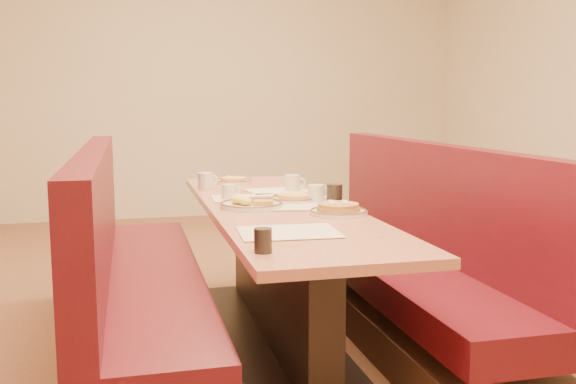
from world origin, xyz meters
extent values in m
plane|color=#9E6647|center=(0.00, 0.00, 0.00)|extent=(8.00, 8.00, 0.00)
cube|color=beige|center=(0.00, 4.00, 1.40)|extent=(6.00, 0.04, 2.80)
cube|color=black|center=(0.00, 0.00, 0.03)|extent=(0.55, 1.88, 0.06)
cube|color=black|center=(0.00, 0.00, 0.35)|extent=(0.15, 1.75, 0.71)
cube|color=tan|center=(0.00, 0.00, 0.73)|extent=(0.70, 2.50, 0.04)
cube|color=#4C3326|center=(-0.68, 0.00, 0.10)|extent=(0.55, 2.50, 0.20)
cube|color=#530E16|center=(-0.68, 0.00, 0.37)|extent=(0.55, 2.50, 0.16)
cube|color=#530E16|center=(-0.89, 0.00, 0.75)|extent=(0.12, 2.50, 0.60)
cube|color=#4C3326|center=(0.68, 0.00, 0.10)|extent=(0.55, 2.50, 0.20)
cube|color=#530E16|center=(0.68, 0.00, 0.37)|extent=(0.55, 2.50, 0.16)
cube|color=#530E16|center=(0.89, 0.00, 0.75)|extent=(0.12, 2.50, 0.60)
cube|color=#F4E2BF|center=(-0.11, -0.70, 0.75)|extent=(0.41, 0.32, 0.00)
cube|color=#F4E2BF|center=(0.12, -0.07, 0.75)|extent=(0.44, 0.37, 0.00)
cube|color=#F4E2BF|center=(-0.12, 0.26, 0.75)|extent=(0.36, 0.28, 0.00)
cube|color=#F4E2BF|center=(0.12, 0.50, 0.75)|extent=(0.38, 0.30, 0.00)
cylinder|color=silver|center=(0.22, -0.34, 0.76)|extent=(0.27, 0.27, 0.02)
torus|color=brown|center=(0.22, -0.34, 0.77)|extent=(0.27, 0.27, 0.01)
cylinder|color=#AF6E3F|center=(0.22, -0.34, 0.78)|extent=(0.20, 0.20, 0.02)
cylinder|color=#AF6E3F|center=(0.22, -0.34, 0.79)|extent=(0.19, 0.19, 0.02)
cylinder|color=#F9E2A2|center=(0.26, -0.32, 0.81)|extent=(0.04, 0.04, 0.01)
cylinder|color=#F9E2A2|center=(0.20, -0.30, 0.81)|extent=(0.04, 0.04, 0.01)
cylinder|color=#F9E2A2|center=(0.18, -0.36, 0.81)|extent=(0.04, 0.04, 0.01)
cylinder|color=#F9E2A2|center=(0.24, -0.38, 0.81)|extent=(0.04, 0.04, 0.01)
cylinder|color=silver|center=(-0.14, -0.04, 0.76)|extent=(0.32, 0.32, 0.02)
torus|color=brown|center=(-0.14, -0.04, 0.77)|extent=(0.31, 0.31, 0.01)
ellipsoid|color=yellow|center=(-0.20, -0.05, 0.79)|extent=(0.08, 0.08, 0.04)
ellipsoid|color=yellow|center=(-0.18, -0.09, 0.79)|extent=(0.07, 0.07, 0.04)
ellipsoid|color=yellow|center=(-0.20, 0.00, 0.79)|extent=(0.06, 0.06, 0.03)
cylinder|color=brown|center=(-0.10, -0.03, 0.78)|extent=(0.12, 0.03, 0.02)
cylinder|color=brown|center=(-0.09, 0.00, 0.78)|extent=(0.12, 0.03, 0.02)
cube|color=gold|center=(-0.09, -0.10, 0.78)|extent=(0.11, 0.09, 0.02)
cylinder|color=silver|center=(0.11, 0.09, 0.76)|extent=(0.25, 0.25, 0.02)
torus|color=brown|center=(0.11, 0.09, 0.77)|extent=(0.24, 0.24, 0.01)
cylinder|color=#F1AD55|center=(0.11, 0.09, 0.78)|extent=(0.17, 0.17, 0.02)
ellipsoid|color=yellow|center=(0.08, 0.11, 0.79)|extent=(0.05, 0.05, 0.03)
cylinder|color=silver|center=(-0.07, 0.94, 0.76)|extent=(0.24, 0.24, 0.02)
torus|color=brown|center=(-0.07, 0.94, 0.77)|extent=(0.23, 0.23, 0.01)
cylinder|color=#F1AD55|center=(-0.07, 0.94, 0.78)|extent=(0.17, 0.17, 0.02)
ellipsoid|color=yellow|center=(-0.10, 0.96, 0.79)|extent=(0.05, 0.05, 0.02)
cylinder|color=silver|center=(0.22, 0.03, 0.80)|extent=(0.09, 0.09, 0.09)
torus|color=silver|center=(0.27, 0.03, 0.80)|extent=(0.07, 0.02, 0.07)
cylinder|color=black|center=(0.22, 0.03, 0.84)|extent=(0.07, 0.07, 0.01)
cylinder|color=silver|center=(-0.21, 0.26, 0.79)|extent=(0.07, 0.07, 0.08)
torus|color=silver|center=(-0.17, 0.27, 0.79)|extent=(0.06, 0.03, 0.06)
cylinder|color=black|center=(-0.21, 0.26, 0.82)|extent=(0.06, 0.06, 0.01)
cylinder|color=silver|center=(0.21, 0.48, 0.80)|extent=(0.09, 0.09, 0.10)
torus|color=silver|center=(0.25, 0.47, 0.80)|extent=(0.07, 0.04, 0.07)
cylinder|color=black|center=(0.21, 0.48, 0.84)|extent=(0.08, 0.08, 0.01)
cylinder|color=silver|center=(-0.28, 0.70, 0.80)|extent=(0.09, 0.09, 0.10)
torus|color=silver|center=(-0.23, 0.72, 0.80)|extent=(0.07, 0.04, 0.07)
cylinder|color=black|center=(-0.28, 0.70, 0.84)|extent=(0.08, 0.08, 0.01)
cylinder|color=black|center=(-0.28, -1.01, 0.79)|extent=(0.06, 0.06, 0.09)
cylinder|color=silver|center=(-0.28, -1.01, 0.79)|extent=(0.06, 0.06, 0.09)
cylinder|color=black|center=(0.28, -0.09, 0.80)|extent=(0.08, 0.08, 0.11)
cylinder|color=silver|center=(0.28, -0.09, 0.81)|extent=(0.08, 0.08, 0.11)
camera|label=1|loc=(-0.72, -3.15, 1.27)|focal=40.00mm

